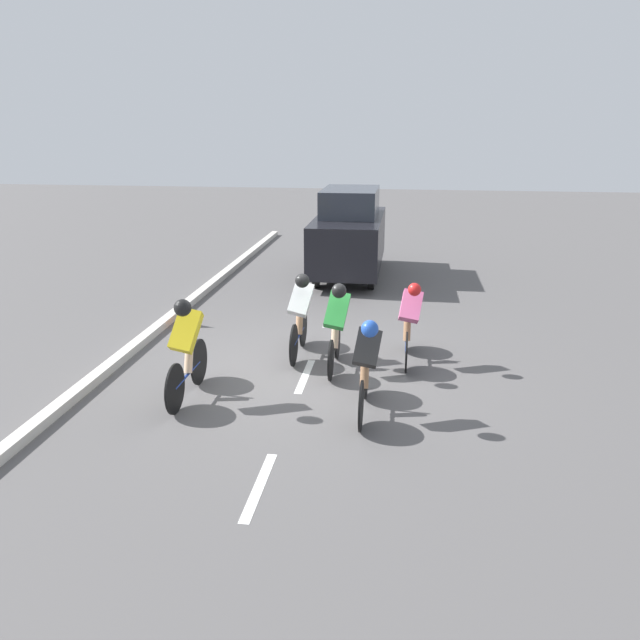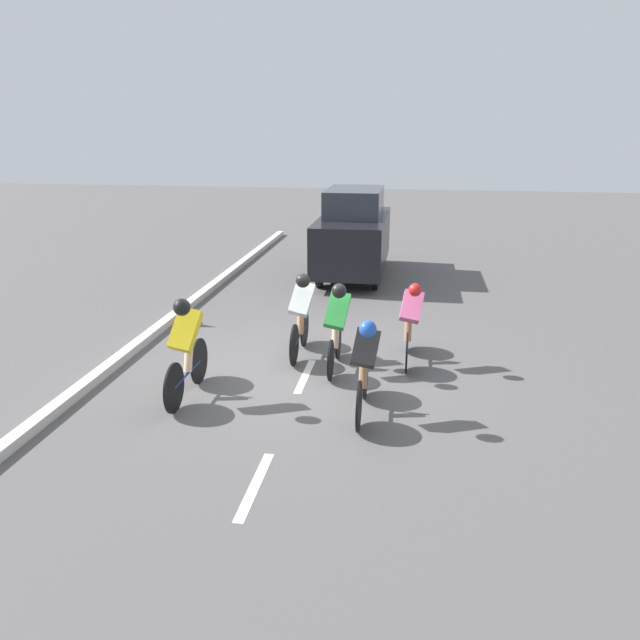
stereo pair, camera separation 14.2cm
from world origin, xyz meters
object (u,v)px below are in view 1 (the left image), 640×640
(cyclist_black, at_px, (366,364))
(cyclist_pink, at_px, (409,320))
(traffic_cone, at_px, (187,314))
(cyclist_yellow, at_px, (186,346))
(support_car, at_px, (349,233))
(cyclist_white, at_px, (300,312))
(cyclist_green, at_px, (336,323))

(cyclist_black, xyz_separation_m, cyclist_pink, (-0.58, -2.10, -0.01))
(traffic_cone, bearing_deg, cyclist_yellow, 109.96)
(cyclist_pink, bearing_deg, support_car, -75.70)
(cyclist_white, bearing_deg, cyclist_black, 120.73)
(cyclist_pink, xyz_separation_m, cyclist_yellow, (3.14, 1.94, 0.09))
(cyclist_green, distance_m, traffic_cone, 3.80)
(cyclist_white, relative_size, traffic_cone, 3.42)
(cyclist_black, relative_size, cyclist_yellow, 0.97)
(cyclist_white, relative_size, support_car, 0.40)
(cyclist_white, bearing_deg, support_car, -92.35)
(cyclist_white, height_order, traffic_cone, cyclist_white)
(cyclist_green, bearing_deg, cyclist_pink, -155.86)
(cyclist_yellow, xyz_separation_m, support_car, (-1.56, -8.13, 0.28))
(traffic_cone, bearing_deg, cyclist_white, 150.74)
(traffic_cone, bearing_deg, cyclist_green, 148.68)
(cyclist_white, height_order, support_car, support_car)
(cyclist_white, distance_m, support_car, 6.19)
(cyclist_green, height_order, cyclist_yellow, cyclist_yellow)
(cyclist_green, xyz_separation_m, traffic_cone, (3.21, -1.95, -0.58))
(cyclist_white, bearing_deg, cyclist_pink, 179.57)
(cyclist_white, height_order, cyclist_green, cyclist_white)
(support_car, height_order, traffic_cone, support_car)
(cyclist_black, height_order, cyclist_yellow, cyclist_yellow)
(cyclist_green, height_order, cyclist_pink, cyclist_green)
(cyclist_black, distance_m, cyclist_green, 1.69)
(support_car, bearing_deg, cyclist_yellow, 79.11)
(cyclist_pink, bearing_deg, cyclist_green, 24.14)
(cyclist_green, bearing_deg, cyclist_yellow, 35.60)
(cyclist_pink, bearing_deg, cyclist_black, 74.68)
(cyclist_black, bearing_deg, support_car, -83.10)
(cyclist_green, bearing_deg, traffic_cone, -31.32)
(cyclist_green, relative_size, cyclist_yellow, 0.92)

